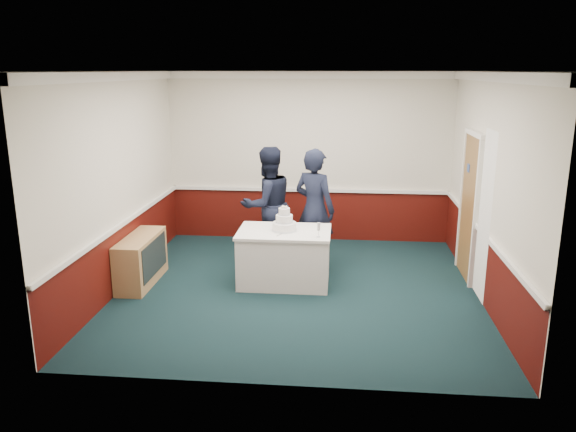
# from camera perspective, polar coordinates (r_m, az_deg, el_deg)

# --- Properties ---
(ground) EXTENTS (5.00, 5.00, 0.00)m
(ground) POSITION_cam_1_polar(r_m,az_deg,el_deg) (8.01, 0.98, -7.47)
(ground) COLOR #11282A
(ground) RESTS_ON ground
(room_shell) EXTENTS (5.00, 5.00, 3.00)m
(room_shell) POSITION_cam_1_polar(r_m,az_deg,el_deg) (8.10, 1.94, 7.18)
(room_shell) COLOR silver
(room_shell) RESTS_ON ground
(sideboard) EXTENTS (0.41, 1.20, 0.70)m
(sideboard) POSITION_cam_1_polar(r_m,az_deg,el_deg) (8.41, -14.69, -4.34)
(sideboard) COLOR tan
(sideboard) RESTS_ON ground
(cake_table) EXTENTS (1.32, 0.92, 0.79)m
(cake_table) POSITION_cam_1_polar(r_m,az_deg,el_deg) (8.13, -0.38, -4.12)
(cake_table) COLOR white
(cake_table) RESTS_ON ground
(wedding_cake) EXTENTS (0.35, 0.35, 0.36)m
(wedding_cake) POSITION_cam_1_polar(r_m,az_deg,el_deg) (7.98, -0.38, -0.73)
(wedding_cake) COLOR white
(wedding_cake) RESTS_ON cake_table
(cake_knife) EXTENTS (0.11, 0.21, 0.00)m
(cake_knife) POSITION_cam_1_polar(r_m,az_deg,el_deg) (7.83, -0.75, -1.87)
(cake_knife) COLOR silver
(cake_knife) RESTS_ON cake_table
(champagne_flute) EXTENTS (0.05, 0.05, 0.21)m
(champagne_flute) POSITION_cam_1_polar(r_m,az_deg,el_deg) (7.67, 3.12, -1.17)
(champagne_flute) COLOR silver
(champagne_flute) RESTS_ON cake_table
(person_man) EXTENTS (1.15, 1.10, 1.86)m
(person_man) POSITION_cam_1_polar(r_m,az_deg,el_deg) (8.94, -2.09, 1.14)
(person_man) COLOR black
(person_man) RESTS_ON ground
(person_woman) EXTENTS (0.82, 0.73, 1.88)m
(person_woman) POSITION_cam_1_polar(r_m,az_deg,el_deg) (8.64, 2.71, 0.71)
(person_woman) COLOR black
(person_woman) RESTS_ON ground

